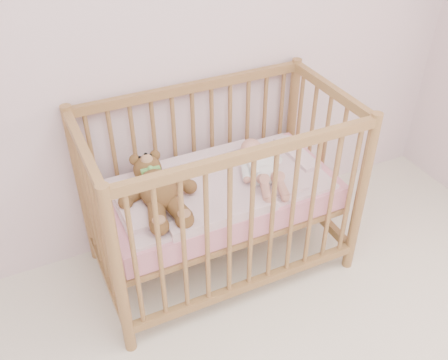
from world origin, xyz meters
TOP-DOWN VIEW (x-y plane):
  - wall_back at (0.00, 2.00)m, footprint 4.00×0.02m
  - crib at (0.26, 1.60)m, footprint 1.36×0.76m
  - mattress at (0.26, 1.60)m, footprint 1.22×0.62m
  - blanket at (0.26, 1.60)m, footprint 1.10×0.58m
  - baby at (0.49, 1.58)m, footprint 0.35×0.57m
  - teddy_bear at (-0.08, 1.58)m, footprint 0.45×0.61m

SIDE VIEW (x-z plane):
  - mattress at x=0.26m, z-range 0.42..0.55m
  - crib at x=0.26m, z-range 0.00..1.00m
  - blanket at x=0.26m, z-range 0.53..0.59m
  - baby at x=0.49m, z-range 0.57..0.70m
  - teddy_bear at x=-0.08m, z-range 0.56..0.73m
  - wall_back at x=0.00m, z-range 0.00..2.70m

